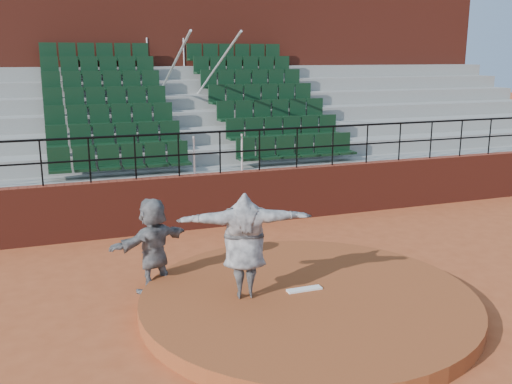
% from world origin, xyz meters
% --- Properties ---
extents(ground, '(90.00, 90.00, 0.00)m').
position_xyz_m(ground, '(0.00, 0.00, 0.00)').
color(ground, '#A84B26').
rests_on(ground, ground).
extents(pitchers_mound, '(5.50, 5.50, 0.25)m').
position_xyz_m(pitchers_mound, '(0.00, 0.00, 0.12)').
color(pitchers_mound, brown).
rests_on(pitchers_mound, ground).
extents(pitching_rubber, '(0.60, 0.15, 0.03)m').
position_xyz_m(pitching_rubber, '(0.00, 0.15, 0.27)').
color(pitching_rubber, white).
rests_on(pitching_rubber, pitchers_mound).
extents(boundary_wall, '(24.00, 0.30, 1.30)m').
position_xyz_m(boundary_wall, '(0.00, 5.00, 0.65)').
color(boundary_wall, maroon).
rests_on(boundary_wall, ground).
extents(wall_railing, '(24.04, 0.05, 1.03)m').
position_xyz_m(wall_railing, '(0.00, 5.00, 2.03)').
color(wall_railing, black).
rests_on(wall_railing, boundary_wall).
extents(seating_deck, '(24.00, 5.97, 4.63)m').
position_xyz_m(seating_deck, '(0.00, 8.65, 1.44)').
color(seating_deck, gray).
rests_on(seating_deck, ground).
extents(press_box_facade, '(24.00, 3.00, 7.10)m').
position_xyz_m(press_box_facade, '(0.00, 12.60, 3.55)').
color(press_box_facade, maroon).
rests_on(press_box_facade, ground).
extents(pitcher, '(2.20, 1.05, 1.73)m').
position_xyz_m(pitcher, '(-1.01, 0.28, 1.11)').
color(pitcher, black).
rests_on(pitcher, pitchers_mound).
extents(fielder, '(1.62, 1.14, 1.69)m').
position_xyz_m(fielder, '(-2.24, 1.59, 0.84)').
color(fielder, black).
rests_on(fielder, ground).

